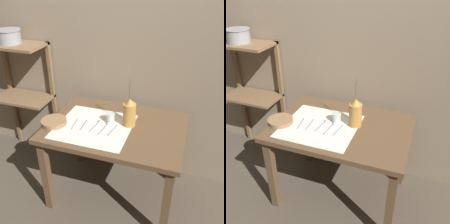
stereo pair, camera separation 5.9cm
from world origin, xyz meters
The scene contains 14 objects.
ground_plane centered at (0.00, 0.00, 0.00)m, with size 12.00×12.00×0.00m, color brown.
stone_wall_back centered at (0.00, 0.50, 1.20)m, with size 7.00×0.06×2.40m.
wooden_table centered at (0.00, 0.00, 0.63)m, with size 1.09×0.77×0.73m.
wooden_shelf_unit centered at (-1.07, 0.32, 0.85)m, with size 0.56×0.32×1.22m.
linen_cloth centered at (-0.16, -0.06, 0.73)m, with size 0.58×0.54×0.00m.
pitcher_with_flowers centered at (0.10, 0.04, 0.84)m, with size 0.10×0.10×0.41m.
wooden_bowl centered at (-0.48, -0.13, 0.75)m, with size 0.20×0.20×0.04m.
glass_tumbler_near centered at (-0.06, 0.04, 0.77)m, with size 0.07×0.07×0.07m.
fork_inner centered at (-0.32, -0.09, 0.74)m, with size 0.04×0.17×0.00m.
knife_center centered at (-0.24, -0.08, 0.74)m, with size 0.02×0.17×0.00m.
spoon_outer centered at (-0.14, -0.02, 0.74)m, with size 0.04×0.18×0.02m.
spoon_inner centered at (-0.07, -0.03, 0.74)m, with size 0.04×0.18×0.02m.
fork_outer centered at (0.00, -0.08, 0.74)m, with size 0.03×0.17×0.00m.
metal_pot_large centered at (-1.10, 0.29, 1.29)m, with size 0.22×0.22×0.12m.
Camera 2 is at (0.59, -1.65, 1.85)m, focal length 42.00 mm.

